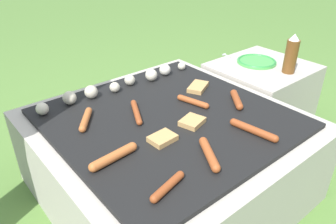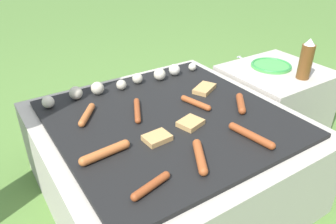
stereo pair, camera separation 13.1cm
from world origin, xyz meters
name	(u,v)px [view 1 (the left image)]	position (x,y,z in m)	size (l,w,h in m)	color
ground_plane	(168,188)	(0.00, 0.00, 0.00)	(14.00, 14.00, 0.00)	#567F38
grill	(168,155)	(0.00, 0.00, 0.19)	(0.99, 0.99, 0.38)	#B2AA9E
side_ledge	(259,96)	(0.76, 0.09, 0.19)	(0.51, 0.47, 0.38)	#B2AA9E
sausage_front_center	(193,102)	(0.15, 0.01, 0.40)	(0.06, 0.15, 0.03)	#A34C23
sausage_mid_left	(209,154)	(-0.07, -0.29, 0.40)	(0.10, 0.16, 0.03)	#A34C23
sausage_back_left	(136,112)	(-0.09, 0.09, 0.40)	(0.10, 0.17, 0.02)	#93421E
sausage_back_center	(253,130)	(0.16, -0.30, 0.40)	(0.05, 0.20, 0.03)	#93421E
sausage_front_left	(168,186)	(-0.27, -0.32, 0.40)	(0.15, 0.05, 0.03)	#93421E
sausage_front_right	(86,119)	(-0.28, 0.17, 0.40)	(0.11, 0.14, 0.03)	#B7602D
sausage_mid_right	(114,157)	(-0.32, -0.11, 0.40)	(0.19, 0.04, 0.03)	#B7602D
sausage_back_right	(237,100)	(0.30, -0.10, 0.40)	(0.11, 0.13, 0.03)	#93421E
bread_slice_center	(192,122)	(0.04, -0.10, 0.39)	(0.11, 0.10, 0.02)	tan
bread_slice_right	(198,87)	(0.27, 0.11, 0.39)	(0.14, 0.12, 0.02)	tan
bread_slice_left	(163,138)	(-0.13, -0.12, 0.39)	(0.10, 0.08, 0.02)	tan
mushroom_row	(119,84)	(-0.02, 0.34, 0.41)	(0.80, 0.09, 0.06)	beige
plate_colorful	(257,61)	(0.76, 0.14, 0.39)	(0.22, 0.22, 0.02)	#4CB24C
condiment_bottle	(291,55)	(0.78, -0.05, 0.48)	(0.06, 0.06, 0.20)	brown
fork_utensil	(233,58)	(0.71, 0.27, 0.39)	(0.02, 0.18, 0.01)	silver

